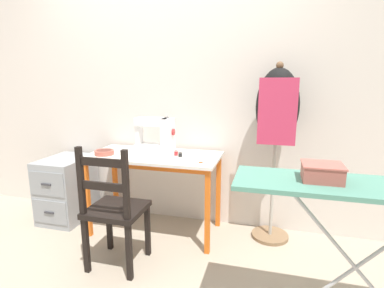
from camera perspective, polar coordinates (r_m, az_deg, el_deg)
ground_plane at (r=2.71m, az=-9.20°, el=-18.62°), size 14.00×14.00×0.00m
wall_back at (r=2.92m, az=-4.91°, el=10.05°), size 10.00×0.05×2.55m
sewing_table at (r=2.68m, az=-7.30°, el=-3.89°), size 1.16×0.57×0.73m
sewing_machine at (r=2.69m, az=-6.68°, el=1.39°), size 0.35×0.18×0.34m
fabric_bowl at (r=2.75m, az=-16.37°, el=-1.52°), size 0.17×0.17×0.04m
scissors at (r=2.37m, az=2.20°, el=-3.62°), size 0.12×0.06×0.01m
thread_spool_near_machine at (r=2.60m, az=-3.06°, el=-1.77°), size 0.04×0.04×0.04m
thread_spool_mid_table at (r=2.56m, az=-2.24°, el=-2.05°), size 0.04×0.04×0.04m
wooden_chair at (r=2.30m, az=-14.54°, el=-12.12°), size 0.40×0.38×0.94m
filing_cabinet at (r=3.28m, az=-22.69°, el=-7.83°), size 0.39×0.55×0.62m
dress_form at (r=2.56m, az=15.87°, el=5.36°), size 0.35×0.32×1.52m
ironing_board at (r=1.70m, az=30.06°, el=-8.19°), size 1.26×0.37×0.88m
storage_box at (r=1.65m, az=23.53°, el=-4.93°), size 0.20×0.18×0.09m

